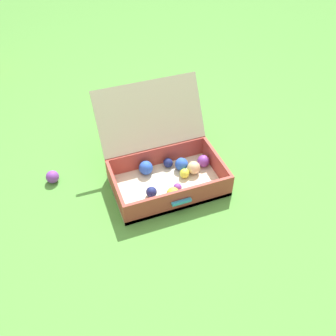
% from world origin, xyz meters
% --- Properties ---
extents(ground_plane, '(16.00, 16.00, 0.00)m').
position_xyz_m(ground_plane, '(0.00, 0.00, 0.00)').
color(ground_plane, '#4C8C38').
extents(open_suitcase, '(0.63, 0.62, 0.49)m').
position_xyz_m(open_suitcase, '(0.10, 0.10, 0.11)').
color(open_suitcase, beige).
rests_on(open_suitcase, ground).
extents(stray_ball_on_grass, '(0.08, 0.08, 0.08)m').
position_xyz_m(stray_ball_on_grass, '(-0.53, 0.30, 0.04)').
color(stray_ball_on_grass, purple).
rests_on(stray_ball_on_grass, ground).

